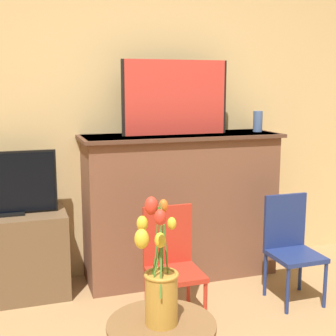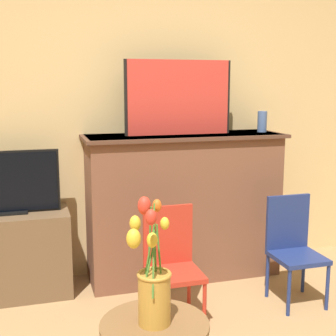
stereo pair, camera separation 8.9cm
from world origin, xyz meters
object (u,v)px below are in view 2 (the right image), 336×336
object	(u,v)px
chair_blue	(293,244)
vase_tulips	(153,283)
chair_red	(172,259)
tv_monitor	(5,184)
painting	(179,98)

from	to	relation	value
chair_blue	vase_tulips	size ratio (longest dim) A/B	1.31
chair_red	chair_blue	xyz separation A→B (m)	(0.86, 0.04, 0.00)
chair_red	chair_blue	distance (m)	0.86
tv_monitor	chair_blue	xyz separation A→B (m)	(1.84, -0.61, -0.40)
tv_monitor	chair_red	size ratio (longest dim) A/B	1.01
chair_red	painting	bearing A→B (deg)	69.18
tv_monitor	chair_blue	bearing A→B (deg)	-18.35
vase_tulips	chair_blue	bearing A→B (deg)	36.17
chair_blue	tv_monitor	bearing A→B (deg)	161.65
painting	chair_blue	bearing A→B (deg)	-45.00
chair_red	vase_tulips	world-z (taller)	vase_tulips
tv_monitor	painting	bearing A→B (deg)	0.25
chair_red	chair_blue	size ratio (longest dim) A/B	1.00
tv_monitor	chair_blue	distance (m)	1.97
tv_monitor	vase_tulips	bearing A→B (deg)	-66.71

